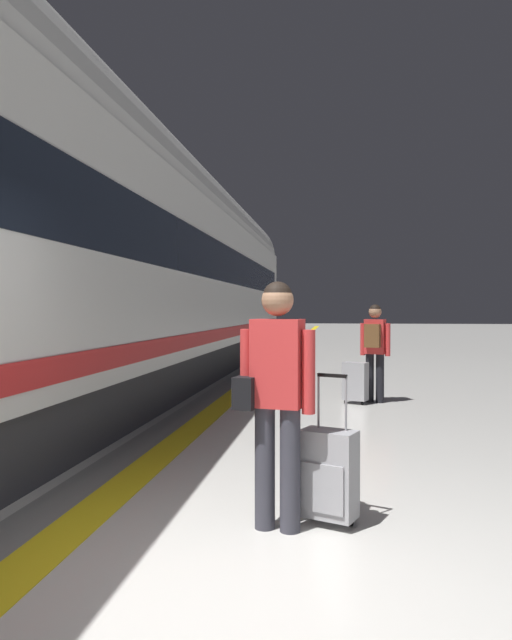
# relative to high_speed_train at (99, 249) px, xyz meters

# --- Properties ---
(ground_plane) EXTENTS (120.00, 120.00, 0.00)m
(ground_plane) POSITION_rel_high_speed_train_xyz_m (3.19, -6.03, -2.50)
(ground_plane) COLOR silver
(safety_line_strip) EXTENTS (0.36, 80.00, 0.01)m
(safety_line_strip) POSITION_rel_high_speed_train_xyz_m (2.03, 3.97, -2.50)
(safety_line_strip) COLOR yellow
(safety_line_strip) RESTS_ON ground
(tactile_edge_band) EXTENTS (0.54, 80.00, 0.01)m
(tactile_edge_band) POSITION_rel_high_speed_train_xyz_m (1.74, 3.97, -2.50)
(tactile_edge_band) COLOR slate
(tactile_edge_band) RESTS_ON ground
(high_speed_train) EXTENTS (2.94, 29.74, 4.97)m
(high_speed_train) POSITION_rel_high_speed_train_xyz_m (0.00, 0.00, 0.00)
(high_speed_train) COLOR #38383D
(high_speed_train) RESTS_ON ground
(traveller_foreground) EXTENTS (0.56, 0.30, 1.71)m
(traveller_foreground) POSITION_rel_high_speed_train_xyz_m (3.43, -5.19, -1.51)
(traveller_foreground) COLOR #383842
(traveller_foreground) RESTS_ON ground
(rolling_suitcase_foreground) EXTENTS (0.43, 0.35, 1.06)m
(rolling_suitcase_foreground) POSITION_rel_high_speed_train_xyz_m (3.79, -5.06, -2.14)
(rolling_suitcase_foreground) COLOR #9E9EA3
(rolling_suitcase_foreground) RESTS_ON ground
(passenger_near) EXTENTS (0.47, 0.38, 1.60)m
(passenger_near) POSITION_rel_high_speed_train_xyz_m (4.45, 0.56, -1.55)
(passenger_near) COLOR black
(passenger_near) RESTS_ON ground
(suitcase_near) EXTENTS (0.44, 0.35, 0.67)m
(suitcase_near) POSITION_rel_high_speed_train_xyz_m (4.14, 0.39, -2.14)
(suitcase_near) COLOR #9E9EA3
(suitcase_near) RESTS_ON ground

